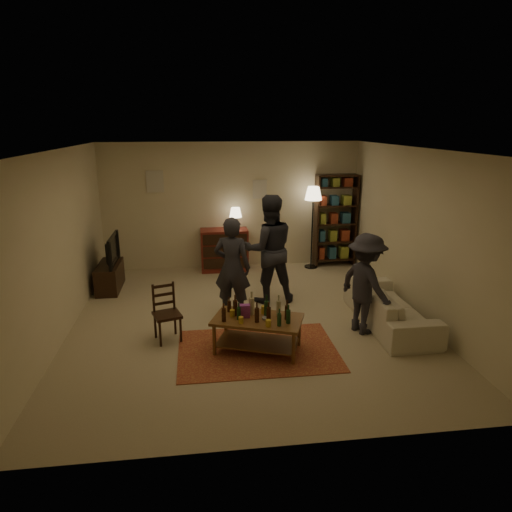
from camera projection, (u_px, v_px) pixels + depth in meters
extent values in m
plane|color=#C6B793|center=(248.00, 321.00, 7.35)|extent=(6.00, 6.00, 0.00)
plane|color=beige|center=(232.00, 206.00, 9.83)|extent=(5.50, 0.00, 5.50)
plane|color=beige|center=(60.00, 246.00, 6.63)|extent=(0.00, 6.00, 6.00)
plane|color=beige|center=(418.00, 234.00, 7.31)|extent=(0.00, 6.00, 6.00)
plane|color=beige|center=(284.00, 320.00, 4.12)|extent=(5.50, 0.00, 5.50)
plane|color=white|center=(247.00, 149.00, 6.60)|extent=(6.00, 6.00, 0.00)
cube|color=beige|center=(155.00, 182.00, 9.46)|extent=(0.35, 0.03, 0.45)
cube|color=beige|center=(260.00, 189.00, 9.79)|extent=(0.30, 0.03, 0.40)
cube|color=maroon|center=(258.00, 350.00, 6.38)|extent=(2.20, 1.50, 0.01)
cube|color=brown|center=(258.00, 320.00, 6.25)|extent=(1.36, 1.04, 0.04)
cube|color=brown|center=(258.00, 342.00, 6.35)|extent=(1.23, 0.91, 0.02)
cylinder|color=brown|center=(214.00, 340.00, 6.19)|extent=(0.05, 0.05, 0.45)
cylinder|color=brown|center=(293.00, 349.00, 5.95)|extent=(0.05, 0.05, 0.45)
cylinder|color=brown|center=(226.00, 324.00, 6.69)|extent=(0.05, 0.05, 0.45)
cylinder|color=brown|center=(299.00, 332.00, 6.45)|extent=(0.05, 0.05, 0.45)
cylinder|color=gold|center=(232.00, 313.00, 6.28)|extent=(0.07, 0.07, 0.10)
cylinder|color=gold|center=(241.00, 320.00, 6.08)|extent=(0.07, 0.07, 0.09)
cylinder|color=gold|center=(264.00, 310.00, 6.39)|extent=(0.07, 0.07, 0.11)
cylinder|color=gold|center=(268.00, 323.00, 5.98)|extent=(0.07, 0.07, 0.09)
cube|color=purple|center=(245.00, 310.00, 6.28)|extent=(0.15, 0.10, 0.18)
cylinder|color=gray|center=(266.00, 319.00, 6.20)|extent=(0.12, 0.12, 0.02)
cube|color=black|center=(167.00, 315.00, 6.59)|extent=(0.47, 0.47, 0.04)
cylinder|color=black|center=(160.00, 334.00, 6.45)|extent=(0.04, 0.04, 0.39)
cylinder|color=black|center=(181.00, 330.00, 6.57)|extent=(0.04, 0.04, 0.39)
cylinder|color=black|center=(155.00, 326.00, 6.71)|extent=(0.04, 0.04, 0.39)
cylinder|color=black|center=(175.00, 322.00, 6.84)|extent=(0.04, 0.04, 0.39)
cube|color=black|center=(164.00, 296.00, 6.65)|extent=(0.29, 0.12, 0.44)
cube|color=black|center=(110.00, 277.00, 8.69)|extent=(0.40, 1.00, 0.50)
imported|color=black|center=(108.00, 250.00, 8.55)|extent=(0.13, 0.97, 0.56)
cube|color=maroon|center=(224.00, 250.00, 9.79)|extent=(1.00, 0.48, 0.90)
cube|color=black|center=(225.00, 263.00, 9.62)|extent=(0.92, 0.02, 0.22)
cube|color=black|center=(225.00, 252.00, 9.54)|extent=(0.92, 0.02, 0.22)
cube|color=black|center=(225.00, 240.00, 9.47)|extent=(0.92, 0.02, 0.22)
cylinder|color=black|center=(236.00, 228.00, 9.69)|extent=(0.12, 0.12, 0.04)
cylinder|color=black|center=(236.00, 222.00, 9.65)|extent=(0.02, 0.02, 0.22)
cone|color=#FFE5B2|center=(236.00, 212.00, 9.59)|extent=(0.26, 0.26, 0.20)
cube|color=black|center=(316.00, 222.00, 9.94)|extent=(0.04, 0.34, 2.00)
cube|color=black|center=(354.00, 221.00, 10.05)|extent=(0.04, 0.34, 2.00)
cube|color=black|center=(333.00, 258.00, 10.23)|extent=(0.90, 0.34, 0.03)
cube|color=black|center=(334.00, 241.00, 10.12)|extent=(0.90, 0.34, 0.03)
cube|color=black|center=(335.00, 223.00, 10.01)|extent=(0.90, 0.34, 0.03)
cube|color=black|center=(336.00, 205.00, 9.90)|extent=(0.90, 0.34, 0.03)
cube|color=black|center=(337.00, 187.00, 9.79)|extent=(0.90, 0.34, 0.03)
cube|color=black|center=(338.00, 175.00, 9.72)|extent=(0.90, 0.34, 0.03)
cube|color=#963720|center=(321.00, 252.00, 10.16)|extent=(0.12, 0.22, 0.26)
cube|color=#275A77|center=(332.00, 252.00, 10.19)|extent=(0.15, 0.22, 0.26)
cube|color=#98A537|center=(343.00, 252.00, 10.22)|extent=(0.18, 0.22, 0.26)
cube|color=#275A77|center=(321.00, 235.00, 10.05)|extent=(0.12, 0.22, 0.24)
cube|color=#98A537|center=(332.00, 235.00, 10.08)|extent=(0.15, 0.22, 0.24)
cube|color=#963720|center=(344.00, 235.00, 10.11)|extent=(0.18, 0.22, 0.24)
cube|color=#98A537|center=(322.00, 218.00, 9.94)|extent=(0.12, 0.22, 0.22)
cube|color=#963720|center=(333.00, 218.00, 9.97)|extent=(0.15, 0.22, 0.22)
cube|color=#275A77|center=(345.00, 218.00, 10.00)|extent=(0.18, 0.22, 0.22)
cube|color=#963720|center=(323.00, 200.00, 9.83)|extent=(0.12, 0.22, 0.20)
cube|color=#275A77|center=(334.00, 200.00, 9.86)|extent=(0.15, 0.22, 0.20)
cube|color=#98A537|center=(346.00, 200.00, 9.89)|extent=(0.18, 0.22, 0.20)
cube|color=#275A77|center=(324.00, 182.00, 9.72)|extent=(0.12, 0.22, 0.18)
cube|color=#98A537|center=(335.00, 182.00, 9.75)|extent=(0.15, 0.22, 0.18)
cube|color=#963720|center=(347.00, 182.00, 9.78)|extent=(0.18, 0.22, 0.18)
cylinder|color=black|center=(311.00, 267.00, 10.08)|extent=(0.28, 0.28, 0.03)
cylinder|color=black|center=(312.00, 232.00, 9.86)|extent=(0.03, 0.03, 1.59)
cone|color=#FFE5B2|center=(313.00, 193.00, 9.62)|extent=(0.36, 0.36, 0.28)
imported|color=beige|center=(390.00, 306.00, 7.16)|extent=(0.81, 2.08, 0.61)
imported|color=#27272E|center=(232.00, 267.00, 7.35)|extent=(0.70, 0.58, 1.66)
imported|color=#26262D|center=(269.00, 249.00, 7.93)|extent=(0.98, 0.80, 1.91)
imported|color=#292830|center=(366.00, 284.00, 6.77)|extent=(0.90, 1.13, 1.53)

